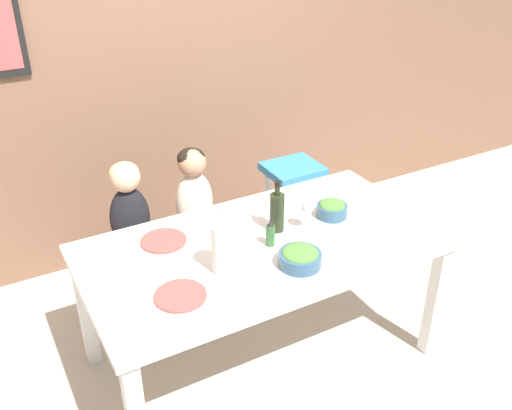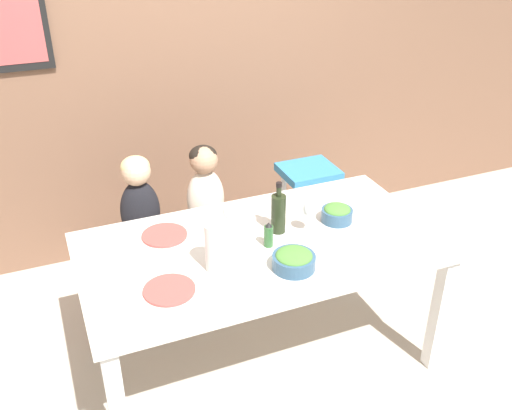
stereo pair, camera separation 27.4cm
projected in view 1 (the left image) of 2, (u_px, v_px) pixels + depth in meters
name	position (u px, v px, depth m)	size (l,w,h in m)	color
ground_plane	(262.00, 354.00, 3.13)	(14.00, 14.00, 0.00)	#BCB2A3
wall_back	(154.00, 53.00, 3.52)	(10.00, 0.09, 2.70)	brown
dining_table	(263.00, 258.00, 2.82)	(1.75, 0.93, 0.72)	silver
chair_far_left	(135.00, 257.00, 3.30)	(0.40, 0.36, 0.44)	silver
chair_far_center	(197.00, 240.00, 3.47)	(0.40, 0.36, 0.44)	silver
chair_right_highchair	(292.00, 189.00, 3.67)	(0.34, 0.31, 0.71)	silver
person_child_left	(128.00, 203.00, 3.13)	(0.23, 0.17, 0.52)	black
person_child_center	(193.00, 187.00, 3.29)	(0.23, 0.17, 0.52)	beige
wine_bottle	(277.00, 211.00, 2.83)	(0.07, 0.07, 0.27)	#232D19
paper_towel_roll	(224.00, 249.00, 2.52)	(0.11, 0.11, 0.24)	white
wine_glass_near	(308.00, 207.00, 2.84)	(0.07, 0.07, 0.17)	white
wine_glass_far	(229.00, 214.00, 2.78)	(0.07, 0.07, 0.17)	white
salad_bowl_large	(300.00, 257.00, 2.59)	(0.20, 0.20, 0.09)	#335675
salad_bowl_small	(332.00, 209.00, 2.99)	(0.16, 0.16, 0.09)	#335675
dinner_plate_front_left	(180.00, 296.00, 2.41)	(0.23, 0.23, 0.01)	#D14C47
dinner_plate_back_left	(163.00, 241.00, 2.79)	(0.23, 0.23, 0.01)	#D14C47
condiment_bottle_hot_sauce	(270.00, 234.00, 2.73)	(0.04, 0.04, 0.13)	#336633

